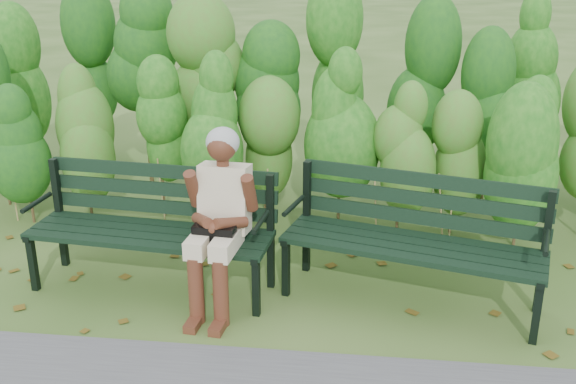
# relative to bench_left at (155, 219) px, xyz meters

# --- Properties ---
(ground) EXTENTS (80.00, 80.00, 0.00)m
(ground) POSITION_rel_bench_left_xyz_m (1.09, 0.02, -0.60)
(ground) COLOR #2B4A17
(hedge_band) EXTENTS (11.04, 1.67, 2.42)m
(hedge_band) POSITION_rel_bench_left_xyz_m (1.09, 1.88, 0.66)
(hedge_band) COLOR #47381E
(hedge_band) RESTS_ON ground
(leaf_litter) EXTENTS (5.90, 2.21, 0.01)m
(leaf_litter) POSITION_rel_bench_left_xyz_m (1.32, 0.06, -0.60)
(leaf_litter) COLOR brown
(leaf_litter) RESTS_ON ground
(bench_left) EXTENTS (2.09, 0.86, 1.02)m
(bench_left) POSITION_rel_bench_left_xyz_m (0.00, 0.00, 0.00)
(bench_left) COLOR black
(bench_left) RESTS_ON ground
(bench_right) EXTENTS (2.16, 1.18, 1.03)m
(bench_right) POSITION_rel_bench_left_xyz_m (2.16, -0.00, 0.01)
(bench_right) COLOR black
(bench_right) RESTS_ON ground
(seated_woman) EXTENTS (0.58, 0.85, 1.45)m
(seated_woman) POSITION_rel_bench_left_xyz_m (0.62, -0.27, 0.22)
(seated_woman) COLOR beige
(seated_woman) RESTS_ON ground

